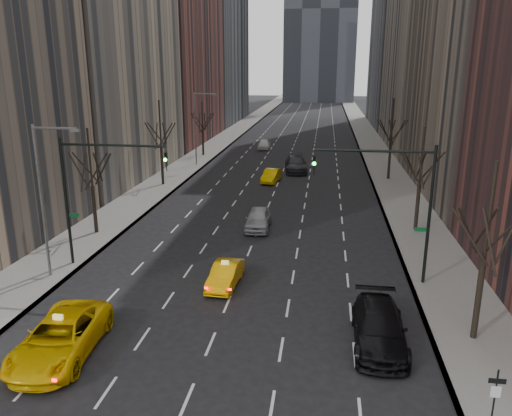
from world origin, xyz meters
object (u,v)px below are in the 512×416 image
at_px(taxi_suv, 61,337).
at_px(parked_suv_black, 379,327).
at_px(silver_sedan_ahead, 258,219).
at_px(taxi_sedan, 225,275).

bearing_deg(taxi_suv, parked_suv_black, 7.11).
xyz_separation_m(silver_sedan_ahead, parked_suv_black, (7.68, -15.92, 0.05)).
distance_m(taxi_suv, taxi_sedan, 9.85).
bearing_deg(taxi_sedan, parked_suv_black, -29.02).
bearing_deg(parked_suv_black, taxi_sedan, 148.08).
bearing_deg(silver_sedan_ahead, taxi_sedan, -94.92).
height_order(taxi_suv, parked_suv_black, taxi_suv).
height_order(taxi_sedan, parked_suv_black, parked_suv_black).
relative_size(taxi_sedan, silver_sedan_ahead, 0.88).
relative_size(taxi_sedan, parked_suv_black, 0.70).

